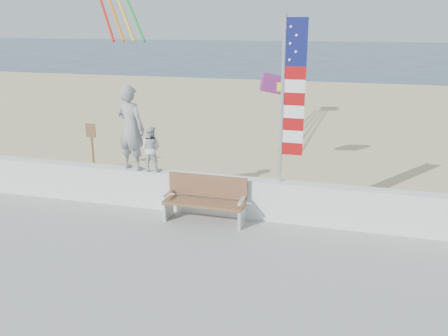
{
  "coord_description": "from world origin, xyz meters",
  "views": [
    {
      "loc": [
        2.84,
        -7.75,
        4.41
      ],
      "look_at": [
        0.2,
        1.8,
        1.35
      ],
      "focal_mm": 38.0,
      "sensor_mm": 36.0,
      "label": 1
    }
  ],
  "objects_px": {
    "adult": "(131,128)",
    "flag": "(289,94)",
    "child": "(151,149)",
    "bench": "(205,199)"
  },
  "relations": [
    {
      "from": "adult",
      "to": "child",
      "type": "relative_size",
      "value": 1.86
    },
    {
      "from": "adult",
      "to": "bench",
      "type": "distance_m",
      "value": 2.42
    },
    {
      "from": "child",
      "to": "flag",
      "type": "distance_m",
      "value": 3.44
    },
    {
      "from": "adult",
      "to": "flag",
      "type": "bearing_deg",
      "value": -166.82
    },
    {
      "from": "adult",
      "to": "bench",
      "type": "bearing_deg",
      "value": 179.97
    },
    {
      "from": "child",
      "to": "adult",
      "type": "bearing_deg",
      "value": -2.64
    },
    {
      "from": "child",
      "to": "flag",
      "type": "xyz_separation_m",
      "value": [
        3.15,
        -0.0,
        1.38
      ]
    },
    {
      "from": "adult",
      "to": "flag",
      "type": "distance_m",
      "value": 3.73
    },
    {
      "from": "adult",
      "to": "flag",
      "type": "xyz_separation_m",
      "value": [
        3.62,
        -0.0,
        0.93
      ]
    },
    {
      "from": "bench",
      "to": "flag",
      "type": "bearing_deg",
      "value": 15.1
    }
  ]
}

